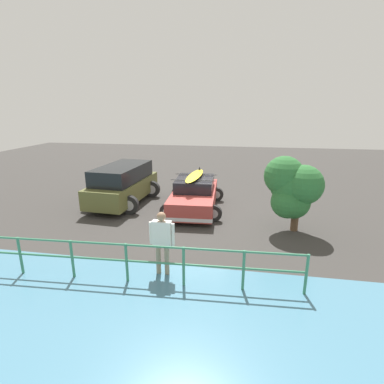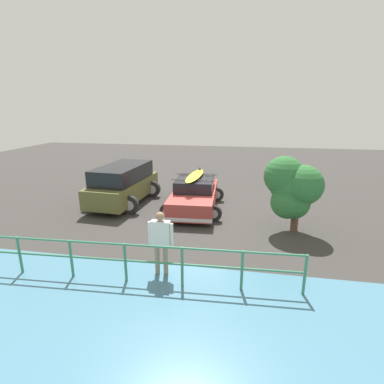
{
  "view_description": "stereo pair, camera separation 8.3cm",
  "coord_description": "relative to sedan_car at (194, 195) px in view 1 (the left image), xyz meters",
  "views": [
    {
      "loc": [
        -1.75,
        11.79,
        4.35
      ],
      "look_at": [
        0.25,
        0.15,
        0.95
      ],
      "focal_mm": 28.0,
      "sensor_mm": 36.0,
      "label": 1
    },
    {
      "loc": [
        -1.83,
        11.77,
        4.35
      ],
      "look_at": [
        0.25,
        0.15,
        0.95
      ],
      "focal_mm": 28.0,
      "sensor_mm": 36.0,
      "label": 2
    }
  ],
  "objects": [
    {
      "name": "suv_car",
      "position": [
        3.36,
        -0.25,
        0.27
      ],
      "size": [
        2.77,
        4.5,
        1.78
      ],
      "color": "brown",
      "rests_on": "ground"
    },
    {
      "name": "person_bystander",
      "position": [
        -0.02,
        5.35,
        0.4
      ],
      "size": [
        0.68,
        0.23,
        1.76
      ],
      "color": "gray",
      "rests_on": "ground"
    },
    {
      "name": "railing_fence",
      "position": [
        0.79,
        5.85,
        0.04
      ],
      "size": [
        8.85,
        0.44,
        1.05
      ],
      "color": "#387F5B",
      "rests_on": "ground"
    },
    {
      "name": "sedan_car",
      "position": [
        0.0,
        0.0,
        0.0
      ],
      "size": [
        2.59,
        4.32,
        1.64
      ],
      "color": "#9E3833",
      "rests_on": "ground"
    },
    {
      "name": "bush_near_left",
      "position": [
        -3.73,
        1.77,
        0.97
      ],
      "size": [
        2.01,
        1.65,
        2.69
      ],
      "color": "brown",
      "rests_on": "ground"
    },
    {
      "name": "ground_plane",
      "position": [
        -0.25,
        0.49,
        -0.66
      ],
      "size": [
        44.0,
        44.0,
        0.02
      ],
      "primitive_type": "cube",
      "color": "#383533",
      "rests_on": "ground"
    }
  ]
}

